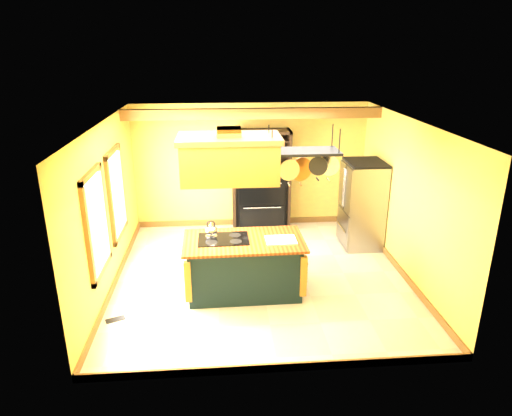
{
  "coord_description": "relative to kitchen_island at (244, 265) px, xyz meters",
  "views": [
    {
      "loc": [
        -0.66,
        -7.1,
        3.85
      ],
      "look_at": [
        -0.06,
        0.3,
        1.17
      ],
      "focal_mm": 32.0,
      "sensor_mm": 36.0,
      "label": 1
    }
  ],
  "objects": [
    {
      "name": "refrigerator",
      "position": [
        2.44,
        1.68,
        0.35
      ],
      "size": [
        0.73,
        0.86,
        1.69
      ],
      "color": "gray",
      "rests_on": "floor"
    },
    {
      "name": "pot_rack",
      "position": [
        0.91,
        0.01,
        1.76
      ],
      "size": [
        1.18,
        0.55,
        0.86
      ],
      "color": "black",
      "rests_on": "ceiling"
    },
    {
      "name": "wall_right",
      "position": [
        2.82,
        0.48,
        0.88
      ],
      "size": [
        0.02,
        5.0,
        2.7
      ],
      "primitive_type": "cube",
      "color": "gold",
      "rests_on": "floor"
    },
    {
      "name": "window_near",
      "position": [
        -2.14,
        -0.32,
        0.93
      ],
      "size": [
        0.06,
        1.06,
        1.56
      ],
      "color": "brown",
      "rests_on": "wall_left"
    },
    {
      "name": "ceiling",
      "position": [
        0.32,
        0.48,
        2.23
      ],
      "size": [
        5.0,
        5.0,
        0.0
      ],
      "primitive_type": "plane",
      "rotation": [
        3.14,
        0.0,
        0.0
      ],
      "color": "white",
      "rests_on": "wall_back"
    },
    {
      "name": "floor_register",
      "position": [
        -1.95,
        -0.69,
        -0.46
      ],
      "size": [
        0.3,
        0.22,
        0.01
      ],
      "primitive_type": "cube",
      "rotation": [
        0.0,
        0.0,
        0.41
      ],
      "color": "black",
      "rests_on": "floor"
    },
    {
      "name": "floor",
      "position": [
        0.32,
        0.48,
        -0.47
      ],
      "size": [
        5.0,
        5.0,
        0.0
      ],
      "primitive_type": "plane",
      "color": "beige",
      "rests_on": "ground"
    },
    {
      "name": "hutch",
      "position": [
        0.52,
        2.74,
        0.38
      ],
      "size": [
        1.23,
        0.56,
        2.18
      ],
      "color": "black",
      "rests_on": "floor"
    },
    {
      "name": "window_far",
      "position": [
        -2.14,
        1.08,
        0.93
      ],
      "size": [
        0.06,
        1.06,
        1.56
      ],
      "color": "brown",
      "rests_on": "wall_left"
    },
    {
      "name": "wall_front",
      "position": [
        0.32,
        -2.02,
        0.88
      ],
      "size": [
        5.0,
        0.02,
        2.7
      ],
      "primitive_type": "cube",
      "color": "gold",
      "rests_on": "floor"
    },
    {
      "name": "ceiling_beam",
      "position": [
        0.32,
        2.18,
        2.12
      ],
      "size": [
        5.0,
        0.15,
        0.2
      ],
      "primitive_type": "cube",
      "color": "brown",
      "rests_on": "ceiling"
    },
    {
      "name": "kitchen_island",
      "position": [
        0.0,
        0.0,
        0.0
      ],
      "size": [
        1.93,
        1.09,
        1.11
      ],
      "rotation": [
        0.0,
        0.0,
        0.02
      ],
      "color": "black",
      "rests_on": "floor"
    },
    {
      "name": "wall_back",
      "position": [
        0.32,
        2.98,
        0.88
      ],
      "size": [
        5.0,
        0.02,
        2.7
      ],
      "primitive_type": "cube",
      "color": "gold",
      "rests_on": "floor"
    },
    {
      "name": "range_hood",
      "position": [
        -0.2,
        -0.0,
        1.79
      ],
      "size": [
        1.52,
        0.86,
        0.8
      ],
      "color": "#A46929",
      "rests_on": "ceiling"
    },
    {
      "name": "wall_left",
      "position": [
        -2.18,
        0.48,
        0.88
      ],
      "size": [
        0.02,
        5.0,
        2.7
      ],
      "primitive_type": "cube",
      "color": "gold",
      "rests_on": "floor"
    }
  ]
}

